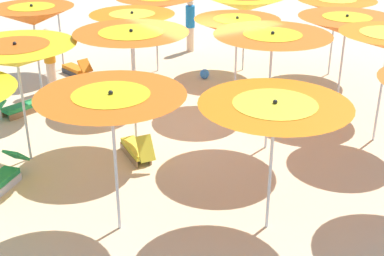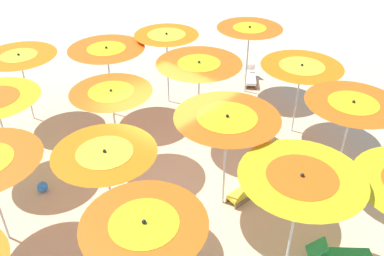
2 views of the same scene
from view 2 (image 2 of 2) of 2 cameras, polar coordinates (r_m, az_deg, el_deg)
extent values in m
cube|color=beige|center=(11.09, -3.25, -6.36)|extent=(39.35, 39.35, 0.04)
cylinder|color=silver|center=(14.46, 7.47, 8.73)|extent=(0.05, 0.05, 2.14)
cone|color=orange|center=(14.05, 7.79, 12.68)|extent=(2.14, 2.14, 0.35)
cone|color=yellow|center=(14.02, 7.82, 13.04)|extent=(1.08, 1.08, 0.18)
sphere|color=black|center=(13.98, 7.86, 13.47)|extent=(0.07, 0.07, 0.07)
cylinder|color=silver|center=(13.72, -3.31, 7.65)|extent=(0.05, 0.05, 2.19)
cone|color=orange|center=(13.28, -3.47, 11.90)|extent=(2.00, 2.00, 0.34)
cone|color=yellow|center=(13.25, -3.48, 12.20)|extent=(1.18, 1.18, 0.20)
sphere|color=black|center=(13.21, -3.50, 12.69)|extent=(0.07, 0.07, 0.07)
cylinder|color=silver|center=(13.25, -10.98, 5.67)|extent=(0.05, 0.05, 2.03)
cone|color=orange|center=(12.81, -11.47, 9.68)|extent=(2.26, 2.26, 0.42)
cone|color=yellow|center=(12.77, -11.52, 10.14)|extent=(1.14, 1.14, 0.21)
sphere|color=black|center=(12.72, -11.59, 10.68)|extent=(0.07, 0.07, 0.07)
cylinder|color=silver|center=(13.73, -21.48, 4.71)|extent=(0.05, 0.05, 1.96)
cone|color=orange|center=(13.32, -22.34, 8.39)|extent=(2.17, 2.17, 0.37)
cone|color=yellow|center=(13.28, -22.43, 8.78)|extent=(1.06, 1.06, 0.18)
sphere|color=black|center=(13.24, -22.54, 9.22)|extent=(0.07, 0.07, 0.07)
cylinder|color=silver|center=(12.53, 13.97, 3.40)|extent=(0.05, 0.05, 1.98)
cone|color=orange|center=(12.08, 14.60, 7.44)|extent=(2.26, 2.26, 0.34)
cone|color=yellow|center=(12.05, 14.66, 7.79)|extent=(1.25, 1.25, 0.19)
sphere|color=black|center=(12.00, 14.74, 8.30)|extent=(0.07, 0.07, 0.07)
cylinder|color=silver|center=(11.74, 0.90, 3.08)|extent=(0.05, 0.05, 2.26)
cone|color=orange|center=(11.21, 0.95, 8.05)|extent=(2.29, 2.29, 0.33)
cone|color=yellow|center=(11.17, 0.96, 8.47)|extent=(1.14, 1.14, 0.17)
sphere|color=black|center=(11.12, 0.96, 8.97)|extent=(0.07, 0.07, 0.07)
cylinder|color=silver|center=(11.08, -10.31, -0.50)|extent=(0.05, 0.05, 1.95)
cone|color=orange|center=(10.57, -10.84, 3.89)|extent=(2.04, 2.04, 0.43)
cone|color=yellow|center=(10.52, -10.90, 4.37)|extent=(1.12, 1.12, 0.23)
sphere|color=black|center=(10.45, -10.98, 5.05)|extent=(0.07, 0.07, 0.07)
cylinder|color=silver|center=(11.68, -24.01, -1.26)|extent=(0.05, 0.05, 1.95)
cylinder|color=silver|center=(10.85, 19.79, -2.41)|extent=(0.05, 0.05, 2.13)
cone|color=orange|center=(10.29, 20.91, 2.40)|extent=(2.20, 2.20, 0.34)
cone|color=yellow|center=(10.25, 21.01, 2.82)|extent=(1.14, 1.14, 0.18)
sphere|color=black|center=(10.20, 21.13, 3.37)|extent=(0.07, 0.07, 0.07)
cylinder|color=silver|center=(9.55, 4.45, -5.07)|extent=(0.05, 0.05, 2.28)
cone|color=orange|center=(8.88, 4.76, 0.66)|extent=(2.27, 2.27, 0.30)
cone|color=yellow|center=(8.85, 4.78, 1.05)|extent=(1.28, 1.28, 0.17)
sphere|color=black|center=(8.79, 4.82, 1.65)|extent=(0.07, 0.07, 0.07)
cylinder|color=silver|center=(9.06, -10.95, -9.23)|extent=(0.05, 0.05, 2.04)
cone|color=orange|center=(8.41, -11.68, -4.11)|extent=(2.07, 2.07, 0.32)
cone|color=yellow|center=(8.36, -11.74, -3.68)|extent=(1.11, 1.11, 0.17)
sphere|color=black|center=(8.30, -11.83, -3.08)|extent=(0.07, 0.07, 0.07)
cylinder|color=silver|center=(8.44, 13.48, -13.08)|extent=(0.05, 0.05, 2.15)
cone|color=yellow|center=(7.72, 14.51, -7.58)|extent=(2.25, 2.25, 0.42)
cone|color=orange|center=(7.65, 14.62, -7.02)|extent=(1.26, 1.26, 0.24)
sphere|color=black|center=(7.56, 14.77, -6.20)|extent=(0.07, 0.07, 0.07)
cone|color=orange|center=(6.60, -6.42, -14.03)|extent=(1.95, 1.95, 0.44)
cone|color=yellow|center=(6.52, -6.48, -13.41)|extent=(1.07, 1.07, 0.24)
sphere|color=black|center=(6.42, -6.56, -12.54)|extent=(0.07, 0.07, 0.07)
cube|color=olive|center=(10.37, 7.75, -9.40)|extent=(0.17, 0.97, 0.14)
cube|color=olive|center=(10.51, 6.56, -8.59)|extent=(0.17, 0.97, 0.14)
cube|color=yellow|center=(10.36, 7.20, -8.50)|extent=(0.42, 1.00, 0.10)
cube|color=yellow|center=(10.55, 9.61, -5.89)|extent=(0.33, 0.34, 0.47)
cube|color=silver|center=(9.67, 19.97, -15.66)|extent=(0.76, 0.65, 0.14)
cube|color=green|center=(9.49, 20.38, -15.94)|extent=(0.96, 0.88, 0.10)
cube|color=green|center=(9.15, 16.62, -15.36)|extent=(0.50, 0.50, 0.34)
cube|color=olive|center=(15.46, 8.60, 6.21)|extent=(0.60, 0.74, 0.14)
cube|color=olive|center=(15.43, 7.30, 6.27)|extent=(0.60, 0.74, 0.14)
cube|color=white|center=(15.39, 7.98, 6.64)|extent=(0.84, 0.93, 0.10)
cube|color=white|center=(15.82, 7.92, 8.28)|extent=(0.45, 0.44, 0.36)
sphere|color=#337FE5|center=(11.11, -19.67, -7.54)|extent=(0.27, 0.27, 0.27)
camera|label=1|loc=(15.33, 44.39, 17.15)|focal=49.80mm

